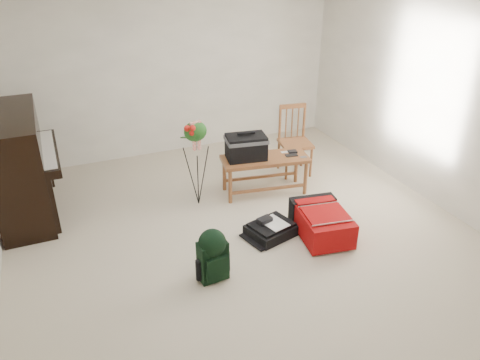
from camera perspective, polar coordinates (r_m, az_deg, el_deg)
name	(u,v)px	position (r m, az deg, el deg)	size (l,w,h in m)	color
floor	(248,241)	(5.21, 0.97, -7.43)	(5.00, 5.50, 0.01)	beige
ceiling	(250,0)	(4.30, 1.25, 21.07)	(5.00, 5.50, 0.01)	white
wall_back	(173,71)	(7.09, -8.20, 13.07)	(5.00, 0.04, 2.50)	white
wall_right	(445,104)	(6.02, 23.67, 8.46)	(0.04, 5.50, 2.50)	white
piano	(21,168)	(6.01, -25.12, 1.38)	(0.71, 1.50, 1.25)	black
bench	(253,151)	(5.86, 1.54, 3.50)	(1.16, 0.61, 0.85)	brown
dining_chair	(294,141)	(6.55, 6.63, 4.73)	(0.48, 0.48, 0.96)	brown
red_suitcase	(319,220)	(5.32, 9.62, -4.81)	(0.61, 0.82, 0.32)	#A60C07
black_duffel	(271,229)	(5.28, 3.82, -5.97)	(0.59, 0.52, 0.21)	black
green_backpack	(213,253)	(4.52, -3.34, -8.86)	(0.29, 0.27, 0.55)	black
flower_stand	(197,164)	(5.67, -5.27, 1.96)	(0.43, 0.43, 1.13)	black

